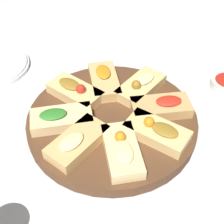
{
  "coord_description": "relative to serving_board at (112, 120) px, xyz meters",
  "views": [
    {
      "loc": [
        -0.25,
        0.38,
        0.48
      ],
      "look_at": [
        0.0,
        0.0,
        0.04
      ],
      "focal_mm": 50.0,
      "sensor_mm": 36.0,
      "label": 1
    }
  ],
  "objects": [
    {
      "name": "ground_plane",
      "position": [
        0.0,
        0.0,
        -0.01
      ],
      "size": [
        3.0,
        3.0,
        0.0
      ],
      "primitive_type": "plane",
      "color": "silver"
    },
    {
      "name": "serving_board",
      "position": [
        0.0,
        0.0,
        0.0
      ],
      "size": [
        0.35,
        0.35,
        0.03
      ],
      "primitive_type": "cylinder",
      "color": "#51331E",
      "rests_on": "ground_plane"
    },
    {
      "name": "focaccia_slice_0",
      "position": [
        -0.01,
        -0.1,
        0.03
      ],
      "size": [
        0.07,
        0.13,
        0.04
      ],
      "color": "#DBB775",
      "rests_on": "serving_board"
    },
    {
      "name": "focaccia_slice_1",
      "position": [
        0.07,
        -0.08,
        0.03
      ],
      "size": [
        0.13,
        0.13,
        0.03
      ],
      "color": "tan",
      "rests_on": "serving_board"
    },
    {
      "name": "focaccia_slice_2",
      "position": [
        0.1,
        -0.01,
        0.03
      ],
      "size": [
        0.13,
        0.07,
        0.04
      ],
      "color": "#DBB775",
      "rests_on": "serving_board"
    },
    {
      "name": "focaccia_slice_3",
      "position": [
        0.07,
        0.07,
        0.03
      ],
      "size": [
        0.13,
        0.13,
        0.03
      ],
      "color": "#E5C689",
      "rests_on": "serving_board"
    },
    {
      "name": "focaccia_slice_4",
      "position": [
        0.01,
        0.1,
        0.03
      ],
      "size": [
        0.07,
        0.13,
        0.03
      ],
      "color": "tan",
      "rests_on": "serving_board"
    },
    {
      "name": "focaccia_slice_5",
      "position": [
        -0.07,
        0.07,
        0.03
      ],
      "size": [
        0.13,
        0.13,
        0.04
      ],
      "color": "#E5C689",
      "rests_on": "serving_board"
    },
    {
      "name": "focaccia_slice_6",
      "position": [
        -0.1,
        0.0,
        0.03
      ],
      "size": [
        0.12,
        0.06,
        0.04
      ],
      "color": "#DBB775",
      "rests_on": "serving_board"
    },
    {
      "name": "focaccia_slice_7",
      "position": [
        -0.08,
        -0.07,
        0.03
      ],
      "size": [
        0.13,
        0.12,
        0.03
      ],
      "color": "tan",
      "rests_on": "serving_board"
    },
    {
      "name": "napkin_stack",
      "position": [
        0.26,
        -0.29,
        -0.01
      ],
      "size": [
        0.17,
        0.15,
        0.01
      ],
      "primitive_type": "cube",
      "rotation": [
        0.0,
        0.0,
        -0.17
      ],
      "color": "white",
      "rests_on": "ground_plane"
    }
  ]
}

